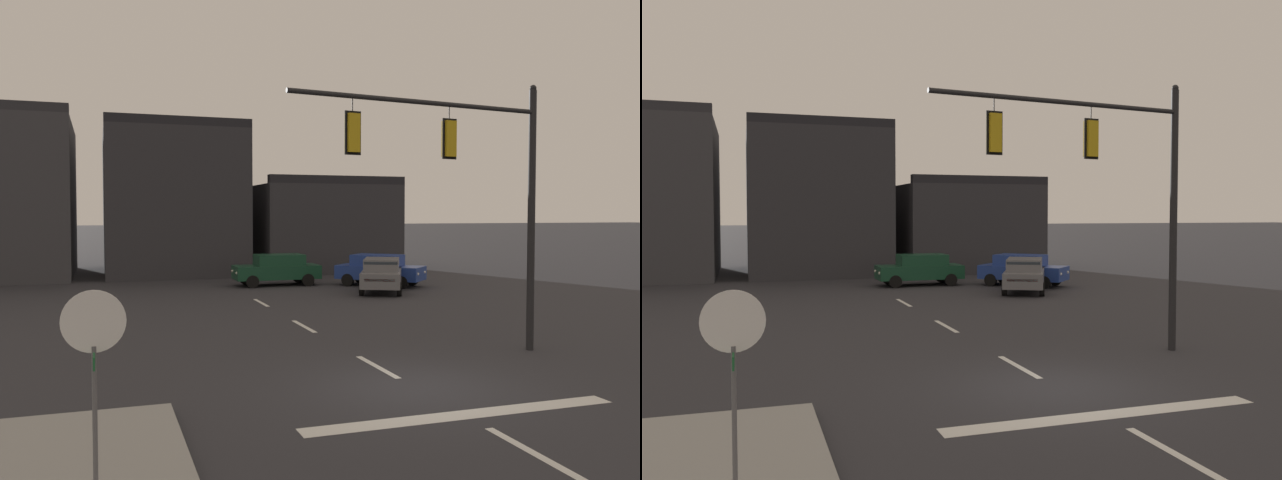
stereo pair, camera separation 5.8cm
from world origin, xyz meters
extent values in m
plane|color=#2B2B30|center=(0.00, 0.00, 0.00)|extent=(400.00, 400.00, 0.00)
cube|color=silver|center=(0.00, -2.00, 0.00)|extent=(6.40, 0.50, 0.01)
cube|color=silver|center=(0.00, -4.00, 0.00)|extent=(0.16, 2.40, 0.01)
cube|color=silver|center=(0.00, 2.00, 0.00)|extent=(0.16, 2.40, 0.01)
cube|color=silver|center=(0.00, 8.00, 0.00)|extent=(0.16, 2.40, 0.01)
cube|color=silver|center=(0.00, 14.00, 0.00)|extent=(0.16, 2.40, 0.01)
cylinder|color=black|center=(4.77, 2.47, 3.54)|extent=(0.20, 0.20, 7.07)
cylinder|color=black|center=(1.18, 2.03, 6.48)|extent=(7.18, 1.00, 0.12)
sphere|color=black|center=(4.77, 2.47, 7.12)|extent=(0.18, 0.18, 0.18)
cylinder|color=#56565B|center=(2.01, 2.13, 6.25)|extent=(0.03, 0.03, 0.35)
cube|color=gold|center=(2.01, 2.13, 5.62)|extent=(0.33, 0.27, 0.90)
sphere|color=red|center=(1.99, 2.26, 5.90)|extent=(0.20, 0.20, 0.20)
sphere|color=#2D2314|center=(1.99, 2.26, 5.62)|extent=(0.20, 0.20, 0.20)
sphere|color=black|center=(1.99, 2.26, 5.34)|extent=(0.20, 0.20, 0.20)
cube|color=black|center=(2.01, 2.11, 5.62)|extent=(0.42, 0.08, 1.02)
cylinder|color=#56565B|center=(-0.75, 1.79, 6.25)|extent=(0.03, 0.03, 0.35)
cube|color=gold|center=(-0.75, 1.79, 5.62)|extent=(0.33, 0.27, 0.90)
sphere|color=red|center=(-0.76, 1.92, 5.90)|extent=(0.20, 0.20, 0.20)
sphere|color=#2D2314|center=(-0.76, 1.92, 5.62)|extent=(0.20, 0.20, 0.20)
sphere|color=black|center=(-0.76, 1.92, 5.34)|extent=(0.20, 0.20, 0.20)
cube|color=black|center=(-0.74, 1.77, 5.62)|extent=(0.42, 0.08, 1.02)
cylinder|color=#56565B|center=(-6.46, -4.23, 1.07)|extent=(0.06, 0.06, 2.15)
cylinder|color=white|center=(-6.46, -4.23, 2.45)|extent=(0.76, 0.03, 0.76)
cylinder|color=#B21414|center=(-6.46, -4.22, 2.45)|extent=(0.68, 0.03, 0.68)
cube|color=#19592D|center=(-6.46, -4.23, 2.00)|extent=(0.02, 0.64, 0.16)
cube|color=slate|center=(6.31, 15.77, 0.70)|extent=(3.59, 4.74, 0.70)
cube|color=slate|center=(6.25, 15.64, 1.33)|extent=(2.54, 2.92, 0.56)
cube|color=#2D3842|center=(6.59, 16.33, 1.31)|extent=(1.47, 0.90, 0.47)
cube|color=#2D3842|center=(5.72, 14.60, 1.31)|extent=(1.46, 0.88, 0.46)
cylinder|color=black|center=(6.21, 17.45, 0.32)|extent=(0.48, 0.67, 0.64)
cylinder|color=black|center=(7.73, 16.69, 0.32)|extent=(0.48, 0.67, 0.64)
cylinder|color=black|center=(4.90, 14.86, 0.32)|extent=(0.48, 0.67, 0.64)
cylinder|color=black|center=(6.42, 14.10, 0.32)|extent=(0.48, 0.67, 0.64)
sphere|color=silver|center=(6.78, 17.98, 0.75)|extent=(0.16, 0.16, 0.16)
sphere|color=silver|center=(7.81, 17.46, 0.75)|extent=(0.16, 0.16, 0.16)
cube|color=maroon|center=(5.33, 13.83, 0.78)|extent=(1.24, 0.65, 0.12)
cube|color=navy|center=(7.32, 18.22, 0.70)|extent=(4.40, 4.37, 0.70)
cube|color=navy|center=(7.21, 18.32, 1.33)|extent=(2.88, 2.87, 0.56)
cube|color=#2D3842|center=(7.76, 17.79, 1.31)|extent=(1.24, 1.26, 0.47)
cube|color=#2D3842|center=(6.38, 19.14, 1.31)|extent=(1.22, 1.23, 0.46)
cylinder|color=black|center=(8.95, 17.80, 0.32)|extent=(0.61, 0.61, 0.64)
cylinder|color=black|center=(7.75, 16.59, 0.32)|extent=(0.61, 0.61, 0.64)
cylinder|color=black|center=(6.88, 19.84, 0.32)|extent=(0.61, 0.61, 0.64)
cylinder|color=black|center=(5.69, 18.63, 0.32)|extent=(0.61, 0.61, 0.64)
sphere|color=silver|center=(9.27, 17.10, 0.75)|extent=(0.16, 0.16, 0.16)
sphere|color=silver|center=(8.46, 16.28, 0.75)|extent=(0.16, 0.16, 0.16)
cube|color=maroon|center=(5.77, 19.75, 0.78)|extent=(0.99, 1.00, 0.12)
cube|color=#143D28|center=(2.31, 20.18, 0.70)|extent=(4.42, 1.84, 0.70)
cube|color=#143D28|center=(2.46, 20.17, 1.33)|extent=(2.48, 1.62, 0.56)
cube|color=#2D3842|center=(1.69, 20.18, 1.31)|extent=(0.26, 1.52, 0.47)
cube|color=#2D3842|center=(3.63, 20.16, 1.31)|extent=(0.23, 1.52, 0.46)
cylinder|color=black|center=(0.85, 19.34, 0.32)|extent=(0.64, 0.23, 0.64)
cylinder|color=black|center=(0.86, 21.04, 0.32)|extent=(0.64, 0.23, 0.64)
cylinder|color=black|center=(3.75, 19.31, 0.32)|extent=(0.64, 0.23, 0.64)
cylinder|color=black|center=(3.77, 21.01, 0.32)|extent=(0.64, 0.23, 0.64)
sphere|color=silver|center=(0.12, 19.62, 0.75)|extent=(0.16, 0.16, 0.16)
sphere|color=silver|center=(0.13, 20.77, 0.75)|extent=(0.16, 0.16, 0.16)
cube|color=maroon|center=(4.49, 20.15, 0.78)|extent=(0.05, 1.37, 0.12)
cube|color=#2D2D33|center=(-2.03, 30.08, 4.33)|extent=(8.14, 11.30, 8.66)
cube|color=black|center=(-2.03, 24.73, 8.91)|extent=(8.14, 0.60, 0.50)
cube|color=#2D2D33|center=(7.41, 28.66, 2.76)|extent=(8.68, 8.45, 5.53)
cube|color=black|center=(7.41, 24.73, 5.78)|extent=(8.68, 0.60, 0.50)
camera|label=1|loc=(-6.38, -12.44, 3.75)|focal=36.54mm
camera|label=2|loc=(-6.33, -12.46, 3.75)|focal=36.54mm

